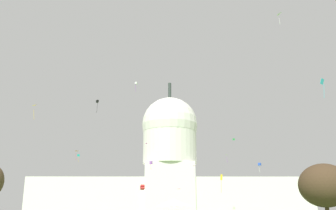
# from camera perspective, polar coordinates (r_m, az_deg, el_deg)

# --- Properties ---
(capitol_building) EXTENTS (148.26, 31.22, 73.37)m
(capitol_building) POSITION_cam_1_polar(r_m,az_deg,el_deg) (205.19, 0.28, -10.12)
(capitol_building) COLOR silver
(capitol_building) RESTS_ON ground_plane
(event_tent) EXTENTS (6.84, 6.66, 5.34)m
(event_tent) POSITION_cam_1_polar(r_m,az_deg,el_deg) (97.82, 0.96, -15.83)
(event_tent) COLOR white
(event_tent) RESTS_ON ground_plane
(tree_east_near) EXTENTS (11.38, 11.03, 11.80)m
(tree_east_near) POSITION_cam_1_polar(r_m,az_deg,el_deg) (82.12, 22.99, -11.35)
(tree_east_near) COLOR #42301E
(tree_east_near) RESTS_ON ground_plane
(kite_white_high) EXTENTS (0.98, 0.98, 3.71)m
(kite_white_high) POSITION_cam_1_polar(r_m,az_deg,el_deg) (136.87, -4.94, 3.36)
(kite_white_high) COLOR white
(kite_magenta_mid) EXTENTS (0.96, 1.78, 0.16)m
(kite_magenta_mid) POSITION_cam_1_polar(r_m,az_deg,el_deg) (129.37, -3.18, -6.08)
(kite_magenta_mid) COLOR #D1339E
(kite_lime_mid) EXTENTS (1.15, 1.81, 3.41)m
(kite_lime_mid) POSITION_cam_1_polar(r_m,az_deg,el_deg) (173.36, 9.16, -7.77)
(kite_lime_mid) COLOR #8CD133
(kite_pink_low) EXTENTS (1.68, 0.91, 0.41)m
(kite_pink_low) POSITION_cam_1_polar(r_m,az_deg,el_deg) (174.54, 1.69, -13.00)
(kite_pink_low) COLOR pink
(kite_green_mid) EXTENTS (0.94, 0.99, 0.96)m
(kite_green_mid) POSITION_cam_1_polar(r_m,az_deg,el_deg) (157.41, 10.09, -5.24)
(kite_green_mid) COLOR green
(kite_violet_mid) EXTENTS (1.36, 1.37, 3.51)m
(kite_violet_mid) POSITION_cam_1_polar(r_m,az_deg,el_deg) (158.75, -2.65, -8.89)
(kite_violet_mid) COLOR purple
(kite_yellow_low) EXTENTS (0.68, 0.26, 4.64)m
(kite_yellow_low) POSITION_cam_1_polar(r_m,az_deg,el_deg) (96.92, 8.24, -11.32)
(kite_yellow_low) COLOR yellow
(kite_black_mid) EXTENTS (0.93, 0.91, 4.09)m
(kite_black_mid) POSITION_cam_1_polar(r_m,az_deg,el_deg) (114.77, -10.85, 0.51)
(kite_black_mid) COLOR black
(kite_cyan_mid) EXTENTS (1.16, 0.95, 4.25)m
(kite_cyan_mid) POSITION_cam_1_polar(r_m,az_deg,el_deg) (84.55, 22.73, 3.15)
(kite_cyan_mid) COLOR #33BCDB
(kite_orange_mid) EXTENTS (1.74, 1.29, 3.88)m
(kite_orange_mid) POSITION_cam_1_polar(r_m,az_deg,el_deg) (166.72, -14.04, -7.03)
(kite_orange_mid) COLOR orange
(kite_red_low) EXTENTS (1.39, 1.45, 1.43)m
(kite_red_low) POSITION_cam_1_polar(r_m,az_deg,el_deg) (106.56, -3.97, -12.54)
(kite_red_low) COLOR red
(kite_turquoise_mid) EXTENTS (1.08, 0.39, 3.40)m
(kite_turquoise_mid) POSITION_cam_1_polar(r_m,az_deg,el_deg) (159.09, -13.66, -7.65)
(kite_turquoise_mid) COLOR teal
(kite_gold_mid) EXTENTS (1.65, 1.56, 3.62)m
(kite_gold_mid) POSITION_cam_1_polar(r_m,az_deg,el_deg) (97.62, -19.63, -0.30)
(kite_gold_mid) COLOR gold
(kite_blue_low) EXTENTS (1.18, 1.18, 3.05)m
(kite_blue_low) POSITION_cam_1_polar(r_m,az_deg,el_deg) (123.79, 13.95, -8.88)
(kite_blue_low) COLOR blue
(kite_white_high_b) EXTENTS (0.96, 1.74, 2.48)m
(kite_white_high_b) POSITION_cam_1_polar(r_m,az_deg,el_deg) (96.97, 16.58, 13.08)
(kite_white_high_b) COLOR white
(kite_magenta_mid_b) EXTENTS (1.14, 1.77, 4.22)m
(kite_magenta_mid_b) POSITION_cam_1_polar(r_m,az_deg,el_deg) (146.31, 3.95, -9.63)
(kite_magenta_mid_b) COLOR #D1339E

